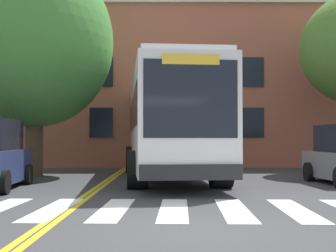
{
  "coord_description": "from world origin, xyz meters",
  "views": [
    {
      "loc": [
        -0.45,
        -7.05,
        1.34
      ],
      "look_at": [
        -0.36,
        8.3,
        1.78
      ],
      "focal_mm": 50.0,
      "sensor_mm": 36.0,
      "label": 1
    }
  ],
  "objects": [
    {
      "name": "lane_line_yellow_outer",
      "position": [
        -2.23,
        15.89,
        0.0
      ],
      "size": [
        0.12,
        36.0,
        0.01
      ],
      "primitive_type": "cube",
      "color": "gold",
      "rests_on": "ground"
    },
    {
      "name": "crosswalk",
      "position": [
        0.29,
        1.89,
        0.0
      ],
      "size": [
        11.02,
        3.41,
        0.01
      ],
      "color": "white",
      "rests_on": "ground"
    },
    {
      "name": "building_facade",
      "position": [
        -3.47,
        18.08,
        4.28
      ],
      "size": [
        35.64,
        6.4,
        8.55
      ],
      "color": "#9E5642",
      "rests_on": "ground"
    },
    {
      "name": "street_tree_curbside_small",
      "position": [
        -5.18,
        9.84,
        4.91
      ],
      "size": [
        7.95,
        7.95,
        8.06
      ],
      "color": "#4C3D2D",
      "rests_on": "ground"
    },
    {
      "name": "car_red_behind_bus",
      "position": [
        0.71,
        18.92,
        1.04
      ],
      "size": [
        2.32,
        4.78,
        2.2
      ],
      "color": "#AD1E1E",
      "rests_on": "ground"
    },
    {
      "name": "lane_line_yellow_inner",
      "position": [
        -2.39,
        15.89,
        0.0
      ],
      "size": [
        0.12,
        36.0,
        0.01
      ],
      "primitive_type": "cube",
      "color": "gold",
      "rests_on": "ground"
    },
    {
      "name": "city_bus",
      "position": [
        -0.38,
        9.32,
        1.93
      ],
      "size": [
        3.58,
        11.74,
        3.57
      ],
      "color": "white",
      "rests_on": "ground"
    },
    {
      "name": "ground_plane",
      "position": [
        0.0,
        0.0,
        0.0
      ],
      "size": [
        120.0,
        120.0,
        0.0
      ],
      "primitive_type": "plane",
      "color": "#38383A"
    },
    {
      "name": "traffic_light_overhead",
      "position": [
        0.78,
        7.94,
        2.95
      ],
      "size": [
        0.52,
        3.7,
        4.51
      ],
      "color": "#28282D",
      "rests_on": "ground"
    }
  ]
}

